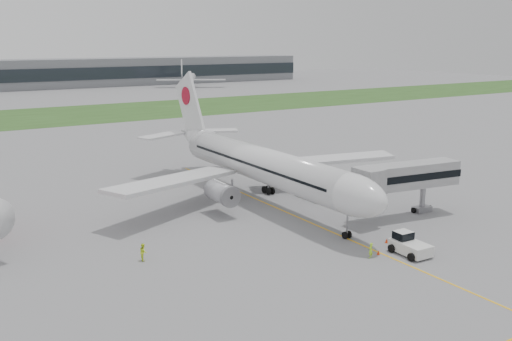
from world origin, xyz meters
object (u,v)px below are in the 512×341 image
pushback_tug (409,244)px  ground_crew_near (371,250)px  jet_bridge (402,177)px  airliner (258,163)px

pushback_tug → ground_crew_near: (-4.44, 1.28, -0.22)m
jet_bridge → ground_crew_near: size_ratio=9.52×
jet_bridge → airliner: bearing=132.6°
airliner → pushback_tug: size_ratio=11.69×
airliner → jet_bridge: airliner is taller
airliner → pushback_tug: bearing=-84.7°
airliner → ground_crew_near: bearing=-94.2°
pushback_tug → ground_crew_near: bearing=165.8°
pushback_tug → ground_crew_near: pushback_tug is taller
pushback_tug → jet_bridge: bearing=49.6°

